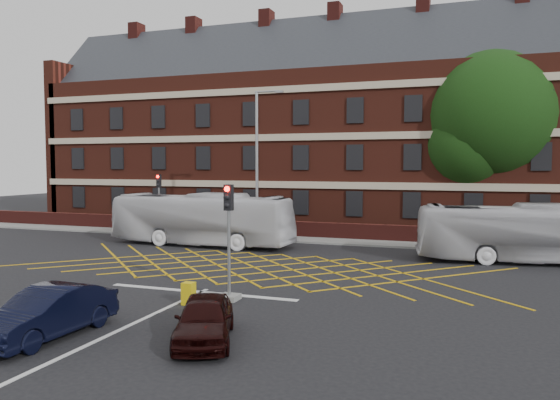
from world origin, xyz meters
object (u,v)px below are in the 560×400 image
(bus_left, at_px, (201,219))
(car_navy, at_px, (48,313))
(car_maroon, at_px, (204,319))
(traffic_light_far, at_px, (159,209))
(direction_signs, at_px, (142,214))
(traffic_light_near, at_px, (229,253))
(street_lamp, at_px, (258,190))
(deciduous_tree, at_px, (490,126))
(bus_right, at_px, (526,233))
(utility_cabinet, at_px, (189,294))

(bus_left, distance_m, car_navy, 18.14)
(car_maroon, distance_m, traffic_light_far, 25.32)
(traffic_light_far, bearing_deg, direction_signs, -159.21)
(traffic_light_near, bearing_deg, bus_left, 121.92)
(street_lamp, height_order, direction_signs, street_lamp)
(deciduous_tree, bearing_deg, bus_right, -81.39)
(car_maroon, xyz_separation_m, street_lamp, (-5.78, 18.43, 2.70))
(traffic_light_near, xyz_separation_m, street_lamp, (-4.45, 13.91, 1.59))
(bus_right, xyz_separation_m, traffic_light_far, (-24.12, 4.16, 0.26))
(direction_signs, distance_m, utility_cabinet, 21.44)
(car_maroon, distance_m, deciduous_tree, 29.02)
(direction_signs, relative_size, utility_cabinet, 2.76)
(traffic_light_near, bearing_deg, deciduous_tree, 67.26)
(deciduous_tree, distance_m, traffic_light_far, 24.13)
(car_navy, distance_m, street_lamp, 19.85)
(utility_cabinet, bearing_deg, car_navy, -113.33)
(car_navy, distance_m, deciduous_tree, 31.60)
(car_navy, xyz_separation_m, street_lamp, (-1.35, 19.63, 2.63))
(traffic_light_far, bearing_deg, bus_right, -9.79)
(bus_right, xyz_separation_m, traffic_light_near, (-10.99, -12.06, 0.26))
(car_navy, height_order, car_maroon, car_navy)
(car_maroon, xyz_separation_m, traffic_light_far, (-14.47, 20.75, 1.11))
(traffic_light_near, bearing_deg, utility_cabinet, -135.31)
(car_navy, bearing_deg, bus_right, 54.17)
(street_lamp, bearing_deg, car_navy, -86.06)
(bus_right, bearing_deg, bus_left, 81.84)
(street_lamp, bearing_deg, bus_right, -6.82)
(bus_right, height_order, traffic_light_near, traffic_light_near)
(traffic_light_far, xyz_separation_m, utility_cabinet, (12.04, -17.30, -1.37))
(car_maroon, relative_size, traffic_light_far, 0.90)
(bus_left, height_order, bus_right, bus_left)
(bus_right, relative_size, car_maroon, 2.81)
(bus_right, relative_size, deciduous_tree, 0.84)
(car_navy, relative_size, traffic_light_near, 1.03)
(deciduous_tree, relative_size, traffic_light_far, 3.00)
(deciduous_tree, height_order, street_lamp, deciduous_tree)
(bus_right, bearing_deg, car_navy, 132.90)
(deciduous_tree, height_order, direction_signs, deciduous_tree)
(bus_right, distance_m, street_lamp, 15.65)
(street_lamp, distance_m, utility_cabinet, 15.64)
(traffic_light_far, distance_m, direction_signs, 1.30)
(deciduous_tree, bearing_deg, traffic_light_near, -112.74)
(car_maroon, relative_size, direction_signs, 1.75)
(traffic_light_far, bearing_deg, street_lamp, -14.92)
(bus_right, xyz_separation_m, utility_cabinet, (-12.08, -13.14, -1.11))
(car_navy, height_order, street_lamp, street_lamp)
(street_lamp, height_order, utility_cabinet, street_lamp)
(bus_left, height_order, traffic_light_far, traffic_light_far)
(traffic_light_far, bearing_deg, deciduous_tree, 15.45)
(bus_right, distance_m, direction_signs, 25.56)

